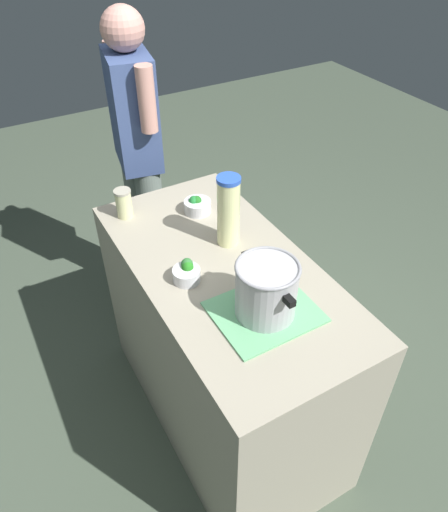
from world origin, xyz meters
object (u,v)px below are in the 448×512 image
Objects in this scene: cooking_pot at (266,289)px; person_cook at (139,159)px; mason_jar at (124,203)px; broccoli_bowl_center at (186,272)px; lemonade_pitcher at (228,211)px; broccoli_bowl_front at (197,205)px.

person_cook is (1.29, -0.06, -0.14)m from cooking_pot.
mason_jar is 0.08× the size of person_cook.
mason_jar is 0.50m from broccoli_bowl_center.
person_cook is (0.88, 0.03, -0.18)m from lemonade_pitcher.
broccoli_bowl_front is at bearing -113.32° from mason_jar.
broccoli_bowl_front is (0.66, -0.08, -0.08)m from cooking_pot.
lemonade_pitcher is at bearing -177.80° from person_cook.
cooking_pot is at bearing 167.11° from lemonade_pitcher.
mason_jar is 0.58m from person_cook.
cooking_pot is 2.38× the size of broccoli_bowl_front.
cooking_pot is 0.81m from mason_jar.
broccoli_bowl_center is (-0.37, 0.23, -0.00)m from broccoli_bowl_front.
broccoli_bowl_center is at bearing -174.11° from mason_jar.
lemonade_pitcher reaches higher than broccoli_bowl_center.
cooking_pot is 0.67m from broccoli_bowl_front.
cooking_pot is 0.33m from broccoli_bowl_center.
broccoli_bowl_center is (-0.11, 0.24, -0.12)m from lemonade_pitcher.
cooking_pot is at bearing 172.75° from broccoli_bowl_front.
person_cook is (0.63, 0.03, -0.06)m from broccoli_bowl_front.
broccoli_bowl_front is 0.07× the size of person_cook.
mason_jar is at bearing 14.51° from cooking_pot.
broccoli_bowl_front is at bearing -7.25° from cooking_pot.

